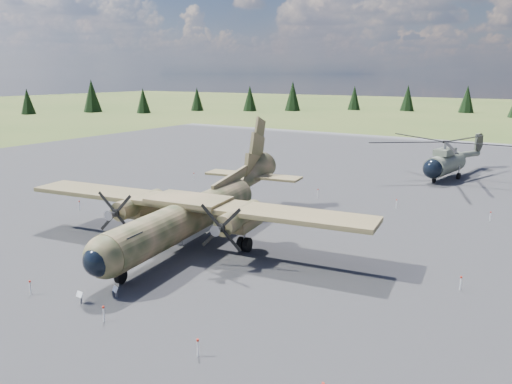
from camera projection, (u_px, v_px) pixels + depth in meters
The scene contains 8 objects.
ground at pixel (227, 241), 37.29m from camera, with size 500.00×500.00×0.00m, color brown.
apron at pixel (290, 211), 45.55m from camera, with size 120.00×120.00×0.04m, color slate.
transport_plane at pixel (196, 208), 36.67m from camera, with size 27.12×24.48×8.92m.
helicopter_near at pixel (446, 152), 58.48m from camera, with size 20.95×22.60×4.62m.
info_placard_left at pixel (115, 290), 27.67m from camera, with size 0.49×0.32×0.71m.
info_placard_right at pixel (80, 296), 27.00m from camera, with size 0.44×0.19×0.70m.
barrier_fence at pixel (221, 234), 37.35m from camera, with size 33.12×29.62×0.85m.
treeline at pixel (204, 179), 36.98m from camera, with size 286.29×288.81×10.90m.
Camera 1 is at (20.63, -28.90, 12.16)m, focal length 35.00 mm.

